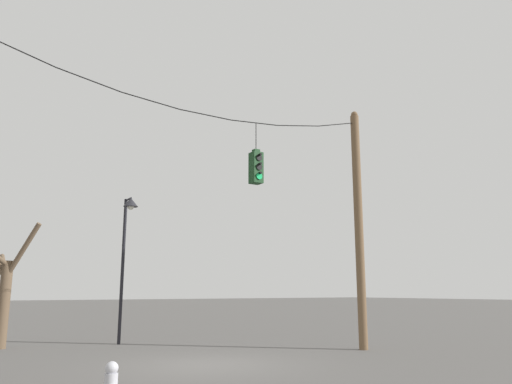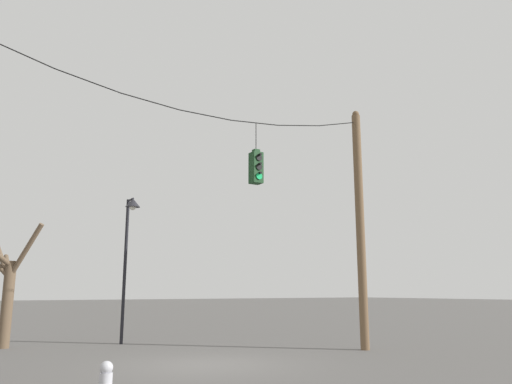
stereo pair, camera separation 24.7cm
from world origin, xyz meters
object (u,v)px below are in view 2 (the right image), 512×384
Objects in this scene: utility_pole_right at (360,225)px; street_lamp at (130,230)px; fire_hydrant at (106,384)px; bare_tree at (4,281)px; traffic_light_near_right_pole at (256,167)px.

utility_pole_right is 8.47m from street_lamp.
fire_hydrant is at bearing -108.68° from street_lamp.
fire_hydrant is (-9.53, -3.89, -3.74)m from utility_pole_right.
street_lamp is at bearing -14.76° from bare_tree.
bare_tree is at bearing 146.83° from utility_pole_right.
fire_hydrant is at bearing -143.84° from traffic_light_near_right_pole.
utility_pole_right is 10.99× the size of fire_hydrant.
bare_tree is 10.79m from fire_hydrant.
utility_pole_right is at bearing -42.00° from street_lamp.
utility_pole_right is 1.54× the size of street_lamp.
traffic_light_near_right_pole reaches higher than fire_hydrant.
fire_hydrant is (0.75, -10.61, -1.84)m from bare_tree.
fire_hydrant is (-5.32, -3.89, -5.24)m from traffic_light_near_right_pole.
street_lamp reaches higher than fire_hydrant.
traffic_light_near_right_pole reaches higher than street_lamp.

